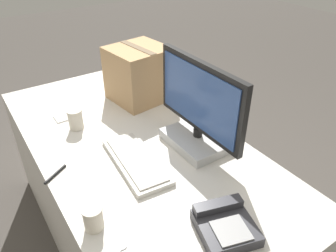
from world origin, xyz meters
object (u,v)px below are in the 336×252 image
Objects in this scene: paper_cup_left at (75,119)px; keyboard at (136,161)px; sticky_note_pad at (63,117)px; cardboard_box at (139,74)px; desk_phone at (225,225)px; paper_cup_right at (93,218)px; pen_marker at (55,174)px; monitor at (199,113)px.

keyboard is at bearing 15.39° from paper_cup_left.
cardboard_box is at bearing 86.32° from sticky_note_pad.
desk_phone is 2.57× the size of paper_cup_right.
paper_cup_left is (-0.43, -0.12, 0.04)m from keyboard.
paper_cup_left reaches higher than paper_cup_right.
pen_marker is 0.48m from sticky_note_pad.
keyboard is at bearing -31.20° from cardboard_box.
paper_cup_left is 0.47m from cardboard_box.
keyboard is 1.81× the size of desk_phone.
monitor is 0.36m from keyboard.
paper_cup_right is (0.66, -0.18, -0.01)m from paper_cup_left.
monitor reaches higher than paper_cup_right.
paper_cup_left is at bearing 164.72° from paper_cup_right.
desk_phone is at bearing 54.63° from paper_cup_right.
keyboard is at bearing -154.64° from desk_phone.
desk_phone is 0.46m from paper_cup_right.
monitor is at bearing 168.97° from desk_phone.
pen_marker is (-0.12, -0.33, -0.01)m from keyboard.
keyboard is 3.77× the size of pen_marker.
monitor is 5.17× the size of paper_cup_left.
pen_marker is 1.30× the size of sticky_note_pad.
sticky_note_pad is (-0.60, -0.47, -0.17)m from monitor.
paper_cup_left is 1.22× the size of sticky_note_pad.
monitor is 0.78m from sticky_note_pad.
paper_cup_left is at bearing -151.63° from desk_phone.
paper_cup_right reaches higher than pen_marker.
keyboard is at bearing 14.17° from sticky_note_pad.
monitor is at bearing 89.64° from keyboard.
sticky_note_pad is at bearing -142.17° from monitor.
cardboard_box is 3.88× the size of sticky_note_pad.
keyboard is 0.38m from paper_cup_right.
monitor is 0.69m from pen_marker.
monitor is at bearing -0.42° from cardboard_box.
paper_cup_left reaches higher than desk_phone.
paper_cup_right is 0.81× the size of pen_marker.
paper_cup_right is at bearing -71.97° from monitor.
monitor is 5.95× the size of paper_cup_right.
paper_cup_left is at bearing -159.50° from keyboard.
pen_marker is at bearing -175.11° from paper_cup_right.
pen_marker is (-0.15, -0.65, -0.16)m from monitor.
cardboard_box is (-1.04, 0.25, 0.13)m from desk_phone.
keyboard is at bearing 128.01° from paper_cup_right.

